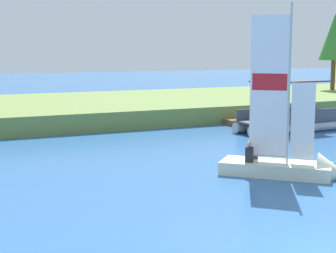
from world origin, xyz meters
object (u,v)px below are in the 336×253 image
(wooden_dock, at_px, (254,125))
(sailboat, at_px, (295,165))
(pontoon_boat, at_px, (289,120))
(shoreline_tree_centre, at_px, (335,37))

(wooden_dock, height_order, sailboat, sailboat)
(sailboat, relative_size, pontoon_boat, 1.05)
(shoreline_tree_centre, relative_size, sailboat, 0.99)
(sailboat, distance_m, pontoon_boat, 11.28)
(wooden_dock, relative_size, pontoon_boat, 0.80)
(shoreline_tree_centre, relative_size, wooden_dock, 1.29)
(shoreline_tree_centre, distance_m, wooden_dock, 19.27)
(shoreline_tree_centre, relative_size, pontoon_boat, 1.04)
(shoreline_tree_centre, xyz_separation_m, sailboat, (-21.01, -21.47, -5.27))
(shoreline_tree_centre, height_order, wooden_dock, shoreline_tree_centre)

